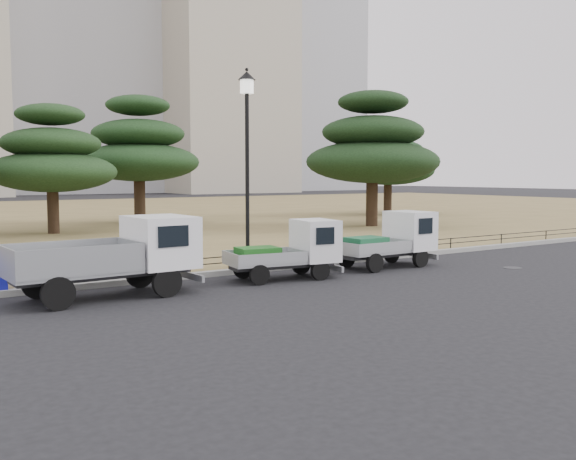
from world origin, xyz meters
TOP-DOWN VIEW (x-y plane):
  - ground at (0.00, 0.00)m, footprint 220.00×220.00m
  - lawn at (0.00, 30.60)m, footprint 120.00×56.00m
  - curb at (0.00, 2.60)m, footprint 120.00×0.25m
  - truck_large at (-5.65, 1.09)m, footprint 4.50×1.95m
  - truck_kei_front at (-0.58, 0.97)m, footprint 3.32×1.76m
  - truck_kei_rear at (3.47, 1.18)m, footprint 3.41×1.54m
  - street_lamp at (-0.90, 2.90)m, footprint 0.53×0.53m
  - pipe_fence at (0.00, 2.75)m, footprint 38.00×0.04m
  - manhole at (6.50, -1.20)m, footprint 0.60×0.60m
  - pine_center_left at (-3.11, 17.68)m, footprint 6.07×6.07m
  - pine_center_right at (2.72, 21.66)m, footprint 6.94×6.94m
  - pine_east_near at (12.62, 12.64)m, footprint 7.28×7.28m
  - pine_east_far at (20.37, 19.83)m, footprint 6.48×6.48m
  - tower_east at (40.00, 82.00)m, footprint 20.00×18.00m
  - tower_far_east at (58.00, 90.00)m, footprint 24.00×20.00m
  - radio_tower at (72.00, 85.00)m, footprint 1.80×1.80m

SIDE VIEW (x-z plane):
  - ground at x=0.00m, z-range 0.00..0.00m
  - manhole at x=6.50m, z-range 0.00..0.01m
  - lawn at x=0.00m, z-range 0.00..0.15m
  - curb at x=0.00m, z-range 0.00..0.16m
  - pipe_fence at x=0.00m, z-range 0.24..0.64m
  - truck_kei_front at x=-0.58m, z-range 0.00..1.67m
  - truck_kei_rear at x=3.47m, z-range 0.00..1.77m
  - truck_large at x=-5.65m, z-range 0.11..2.04m
  - pine_center_left at x=-3.11m, z-range 0.63..6.80m
  - pine_east_far at x=20.37m, z-range 0.65..7.16m
  - street_lamp at x=-0.90m, z-range 1.19..7.12m
  - pine_east_near at x=12.62m, z-range 0.72..8.08m
  - pine_center_right at x=2.72m, z-range 0.73..8.10m
  - tower_east at x=40.00m, z-range 0.00..48.00m
  - radio_tower at x=72.00m, z-range -1.46..61.54m
  - tower_far_east at x=58.00m, z-range 0.00..70.00m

